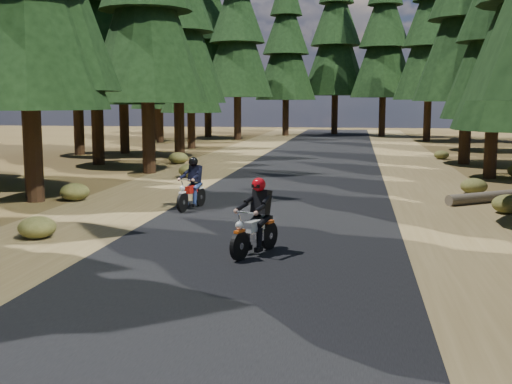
# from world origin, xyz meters

# --- Properties ---
(ground) EXTENTS (120.00, 120.00, 0.00)m
(ground) POSITION_xyz_m (0.00, 0.00, 0.00)
(ground) COLOR #463319
(ground) RESTS_ON ground
(road) EXTENTS (6.00, 100.00, 0.01)m
(road) POSITION_xyz_m (0.00, 5.00, 0.01)
(road) COLOR black
(road) RESTS_ON ground
(shoulder_l) EXTENTS (3.20, 100.00, 0.01)m
(shoulder_l) POSITION_xyz_m (-4.60, 5.00, 0.00)
(shoulder_l) COLOR brown
(shoulder_l) RESTS_ON ground
(shoulder_r) EXTENTS (3.20, 100.00, 0.01)m
(shoulder_r) POSITION_xyz_m (4.60, 5.00, 0.00)
(shoulder_r) COLOR brown
(shoulder_r) RESTS_ON ground
(log_near) EXTENTS (4.25, 3.22, 0.32)m
(log_near) POSITION_xyz_m (6.59, 8.65, 0.16)
(log_near) COLOR #4C4233
(log_near) RESTS_ON ground
(understory_shrubs) EXTENTS (15.36, 31.90, 0.62)m
(understory_shrubs) POSITION_xyz_m (1.03, 7.19, 0.26)
(understory_shrubs) COLOR #474C1E
(understory_shrubs) RESTS_ON ground
(rider_lead) EXTENTS (1.09, 1.71, 1.47)m
(rider_lead) POSITION_xyz_m (0.11, 0.67, 0.49)
(rider_lead) COLOR silver
(rider_lead) RESTS_ON road
(rider_follow) EXTENTS (0.81, 1.65, 1.41)m
(rider_follow) POSITION_xyz_m (-2.40, 5.53, 0.48)
(rider_follow) COLOR #A8130B
(rider_follow) RESTS_ON road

